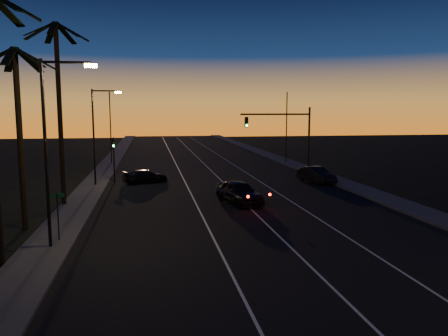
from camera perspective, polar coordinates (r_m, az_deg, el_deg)
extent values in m
cube|color=black|center=(32.76, 1.39, -4.19)|extent=(20.00, 170.00, 0.01)
cube|color=#373634|center=(32.55, -18.41, -4.52)|extent=(2.40, 170.00, 0.16)
cube|color=#373634|center=(36.54, 18.93, -3.26)|extent=(2.40, 170.00, 0.16)
cube|color=silver|center=(32.32, -3.85, -4.34)|extent=(0.12, 160.00, 0.01)
cube|color=silver|center=(32.85, 2.25, -4.14)|extent=(0.12, 160.00, 0.01)
cube|color=silver|center=(33.74, 8.09, -3.90)|extent=(0.12, 160.00, 0.01)
cube|color=black|center=(20.92, -25.86, 18.64)|extent=(2.18, 0.92, 1.18)
cube|color=black|center=(21.74, -26.89, 18.12)|extent=(1.25, 2.12, 1.18)
cylinder|color=black|center=(26.48, -25.09, 3.24)|extent=(0.32, 0.32, 10.00)
cube|color=black|center=(26.58, -23.29, 12.94)|extent=(2.18, 0.92, 1.18)
cube|color=black|center=(27.40, -24.17, 12.72)|extent=(1.25, 2.12, 1.18)
cube|color=black|center=(27.62, -26.07, 12.57)|extent=(1.34, 2.09, 1.18)
cube|color=black|center=(25.56, -26.23, 13.03)|extent=(0.45, 2.16, 1.18)
cube|color=black|center=(25.76, -24.17, 13.09)|extent=(1.95, 1.61, 1.18)
cylinder|color=black|center=(32.06, -20.64, 6.32)|extent=(0.32, 0.32, 12.50)
cube|color=black|center=(32.57, -19.18, 16.45)|extent=(2.18, 0.92, 1.18)
cube|color=black|center=(33.35, -20.02, 16.19)|extent=(1.25, 2.12, 1.18)
cube|color=black|center=(33.50, -21.64, 16.08)|extent=(1.34, 2.09, 1.18)
cube|color=black|center=(32.90, -22.89, 16.19)|extent=(2.18, 0.82, 1.18)
cube|color=black|center=(32.00, -22.86, 16.45)|extent=(1.90, 1.69, 1.18)
cube|color=black|center=(31.46, -21.47, 16.69)|extent=(0.45, 2.16, 1.18)
cube|color=black|center=(31.72, -19.80, 16.68)|extent=(1.95, 1.61, 1.18)
cylinder|color=black|center=(22.12, -22.24, 1.39)|extent=(0.16, 0.16, 9.00)
cylinder|color=black|center=(21.92, -19.94, 12.85)|extent=(2.20, 0.12, 0.12)
cube|color=#E9BD5D|center=(21.74, -17.00, 12.67)|extent=(0.55, 0.26, 0.16)
cylinder|color=black|center=(39.85, -16.65, 3.74)|extent=(0.16, 0.16, 8.50)
cylinder|color=black|center=(39.69, -15.27, 9.70)|extent=(2.20, 0.12, 0.12)
cube|color=#E9BD5D|center=(39.60, -13.66, 9.57)|extent=(0.55, 0.26, 0.16)
cylinder|color=black|center=(23.56, -20.86, -6.09)|extent=(0.06, 0.06, 2.60)
cube|color=#0C4A24|center=(23.33, -20.99, -3.35)|extent=(0.70, 0.03, 0.20)
cylinder|color=black|center=(44.45, 11.02, 3.30)|extent=(0.20, 0.20, 7.00)
cylinder|color=black|center=(43.23, 6.73, 6.99)|extent=(7.00, 0.16, 0.16)
cube|color=black|center=(42.52, 2.95, 6.01)|extent=(0.32, 0.28, 1.00)
sphere|color=black|center=(42.34, 3.00, 6.44)|extent=(0.20, 0.20, 0.20)
sphere|color=black|center=(42.35, 3.00, 6.00)|extent=(0.20, 0.20, 0.20)
sphere|color=#14FF59|center=(42.36, 2.99, 5.57)|extent=(0.20, 0.20, 0.20)
cylinder|color=black|center=(41.86, -14.17, 1.03)|extent=(0.14, 0.14, 4.20)
cube|color=black|center=(41.72, -14.24, 3.22)|extent=(0.28, 0.25, 0.90)
sphere|color=black|center=(41.55, -14.27, 3.59)|extent=(0.18, 0.18, 0.18)
sphere|color=black|center=(41.57, -14.26, 3.20)|extent=(0.18, 0.18, 0.18)
sphere|color=#14FF59|center=(41.59, -14.25, 2.82)|extent=(0.18, 0.18, 0.18)
cylinder|color=black|center=(56.73, -14.60, 5.08)|extent=(0.14, 0.14, 9.00)
cylinder|color=black|center=(56.21, 8.16, 5.23)|extent=(0.14, 0.14, 9.00)
imported|color=black|center=(31.40, 1.99, -3.17)|extent=(3.16, 5.16, 1.64)
sphere|color=#FF0F05|center=(28.47, 3.16, -3.74)|extent=(0.18, 0.18, 0.18)
sphere|color=#FF0F05|center=(29.27, 6.00, -3.46)|extent=(0.18, 0.18, 0.18)
imported|color=black|center=(41.41, 11.93, -0.86)|extent=(2.63, 4.68, 1.46)
imported|color=black|center=(40.99, -10.22, -1.07)|extent=(4.54, 3.10, 1.22)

